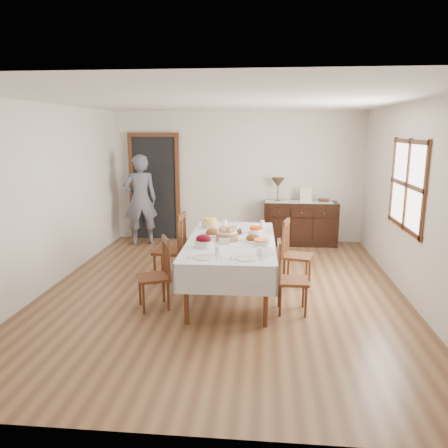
# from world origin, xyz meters

# --- Properties ---
(ground) EXTENTS (6.00, 6.00, 0.00)m
(ground) POSITION_xyz_m (0.00, 0.00, 0.00)
(ground) COLOR brown
(room_shell) EXTENTS (5.02, 6.02, 2.65)m
(room_shell) POSITION_xyz_m (-0.15, 0.42, 1.64)
(room_shell) COLOR white
(room_shell) RESTS_ON ground
(dining_table) EXTENTS (1.20, 2.30, 0.79)m
(dining_table) POSITION_xyz_m (0.12, -0.13, 0.69)
(dining_table) COLOR silver
(dining_table) RESTS_ON ground
(chair_left_near) EXTENTS (0.50, 0.50, 0.91)m
(chair_left_near) POSITION_xyz_m (-0.78, -0.65, 0.46)
(chair_left_near) COLOR #532A16
(chair_left_near) RESTS_ON ground
(chair_left_far) EXTENTS (0.47, 0.47, 1.04)m
(chair_left_far) POSITION_xyz_m (-0.79, 0.35, 0.53)
(chair_left_far) COLOR #532A16
(chair_left_far) RESTS_ON ground
(chair_right_near) EXTENTS (0.39, 0.39, 0.91)m
(chair_right_near) POSITION_xyz_m (0.87, -0.63, 0.46)
(chair_right_near) COLOR #532A16
(chair_right_near) RESTS_ON ground
(chair_right_far) EXTENTS (0.48, 0.48, 0.96)m
(chair_right_far) POSITION_xyz_m (1.00, 0.41, 0.49)
(chair_right_far) COLOR #532A16
(chair_right_far) RESTS_ON ground
(sideboard) EXTENTS (1.43, 0.52, 0.86)m
(sideboard) POSITION_xyz_m (1.26, 2.72, 0.43)
(sideboard) COLOR black
(sideboard) RESTS_ON ground
(person) EXTENTS (0.69, 0.58, 1.89)m
(person) POSITION_xyz_m (-1.87, 2.45, 0.95)
(person) COLOR #575763
(person) RESTS_ON ground
(bread_basket) EXTENTS (0.30, 0.30, 0.18)m
(bread_basket) POSITION_xyz_m (0.06, -0.16, 0.86)
(bread_basket) COLOR brown
(bread_basket) RESTS_ON dining_table
(egg_basket) EXTENTS (0.28, 0.28, 0.11)m
(egg_basket) POSITION_xyz_m (0.10, 0.25, 0.82)
(egg_basket) COLOR black
(egg_basket) RESTS_ON dining_table
(ham_platter_a) EXTENTS (0.33, 0.33, 0.11)m
(ham_platter_a) POSITION_xyz_m (-0.16, 0.12, 0.81)
(ham_platter_a) COLOR silver
(ham_platter_a) RESTS_ON dining_table
(ham_platter_b) EXTENTS (0.33, 0.33, 0.11)m
(ham_platter_b) POSITION_xyz_m (0.41, -0.16, 0.81)
(ham_platter_b) COLOR silver
(ham_platter_b) RESTS_ON dining_table
(beet_bowl) EXTENTS (0.24, 0.24, 0.16)m
(beet_bowl) POSITION_xyz_m (-0.20, -0.54, 0.86)
(beet_bowl) COLOR silver
(beet_bowl) RESTS_ON dining_table
(carrot_bowl) EXTENTS (0.19, 0.19, 0.09)m
(carrot_bowl) POSITION_xyz_m (0.44, 0.29, 0.83)
(carrot_bowl) COLOR silver
(carrot_bowl) RESTS_ON dining_table
(pineapple_bowl) EXTENTS (0.26, 0.26, 0.14)m
(pineapple_bowl) POSITION_xyz_m (-0.26, 0.60, 0.85)
(pineapple_bowl) COLOR #D1A988
(pineapple_bowl) RESTS_ON dining_table
(casserole_dish) EXTENTS (0.22, 0.22, 0.08)m
(casserole_dish) POSITION_xyz_m (0.53, -0.38, 0.82)
(casserole_dish) COLOR silver
(casserole_dish) RESTS_ON dining_table
(butter_dish) EXTENTS (0.14, 0.09, 0.07)m
(butter_dish) POSITION_xyz_m (0.05, -0.35, 0.82)
(butter_dish) COLOR silver
(butter_dish) RESTS_ON dining_table
(setting_left) EXTENTS (0.42, 0.31, 0.10)m
(setting_left) POSITION_xyz_m (-0.09, -0.95, 0.81)
(setting_left) COLOR silver
(setting_left) RESTS_ON dining_table
(setting_right) EXTENTS (0.42, 0.31, 0.10)m
(setting_right) POSITION_xyz_m (0.41, -0.95, 0.81)
(setting_right) COLOR silver
(setting_right) RESTS_ON dining_table
(glass_far_a) EXTENTS (0.06, 0.06, 0.11)m
(glass_far_a) POSITION_xyz_m (-0.04, 0.65, 0.84)
(glass_far_a) COLOR white
(glass_far_a) RESTS_ON dining_table
(glass_far_b) EXTENTS (0.07, 0.07, 0.10)m
(glass_far_b) POSITION_xyz_m (0.53, 0.69, 0.84)
(glass_far_b) COLOR white
(glass_far_b) RESTS_ON dining_table
(runner) EXTENTS (1.30, 0.35, 0.01)m
(runner) POSITION_xyz_m (1.22, 2.69, 0.86)
(runner) COLOR silver
(runner) RESTS_ON sideboard
(table_lamp) EXTENTS (0.26, 0.26, 0.46)m
(table_lamp) POSITION_xyz_m (0.81, 2.75, 1.21)
(table_lamp) COLOR brown
(table_lamp) RESTS_ON sideboard
(picture_frame) EXTENTS (0.22, 0.08, 0.28)m
(picture_frame) POSITION_xyz_m (1.35, 2.69, 1.00)
(picture_frame) COLOR beige
(picture_frame) RESTS_ON sideboard
(deco_bowl) EXTENTS (0.20, 0.20, 0.06)m
(deco_bowl) POSITION_xyz_m (1.70, 2.73, 0.89)
(deco_bowl) COLOR #532A16
(deco_bowl) RESTS_ON sideboard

